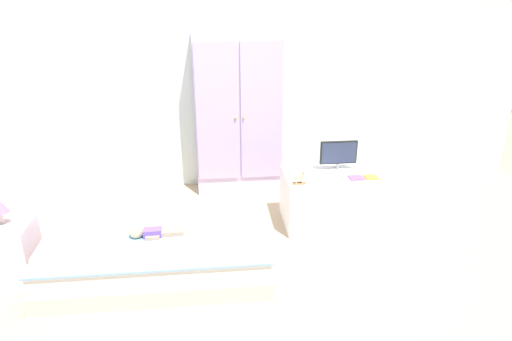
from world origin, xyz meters
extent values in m
cube|color=tan|center=(0.00, 0.00, -0.01)|extent=(10.00, 10.00, 0.02)
cube|color=silver|center=(0.00, 1.57, 1.35)|extent=(6.40, 0.05, 2.70)
cube|color=beige|center=(-0.56, -0.07, 0.07)|extent=(1.64, 0.87, 0.13)
cube|color=silver|center=(-0.56, -0.07, 0.21)|extent=(1.60, 0.83, 0.15)
cube|color=#7AA8DB|center=(-0.56, -0.07, 0.29)|extent=(1.63, 0.86, 0.02)
cube|color=silver|center=(-1.18, -0.07, 0.33)|extent=(0.32, 0.63, 0.06)
cube|color=#6B4CB2|center=(-0.59, -0.05, 0.33)|extent=(0.13, 0.08, 0.06)
cube|color=tan|center=(-0.44, -0.03, 0.31)|extent=(0.16, 0.04, 0.04)
cube|color=tan|center=(-0.44, -0.06, 0.31)|extent=(0.16, 0.04, 0.04)
cube|color=tan|center=(-0.59, 0.00, 0.31)|extent=(0.10, 0.03, 0.03)
cube|color=tan|center=(-0.58, -0.10, 0.31)|extent=(0.10, 0.03, 0.03)
sphere|color=tan|center=(-0.69, -0.05, 0.34)|extent=(0.09, 0.09, 0.09)
sphere|color=#E0C67F|center=(-0.70, -0.06, 0.34)|extent=(0.10, 0.10, 0.10)
cube|color=silver|center=(-1.66, 0.06, 0.20)|extent=(0.36, 0.36, 0.39)
cylinder|color=#B7B2AD|center=(-1.66, 0.06, 0.40)|extent=(0.09, 0.09, 0.01)
cylinder|color=#B7B2AD|center=(-1.66, 0.06, 0.45)|extent=(0.02, 0.02, 0.09)
cube|color=silver|center=(0.16, 1.39, 0.82)|extent=(0.86, 0.28, 1.65)
cube|color=#AF9DC9|center=(-0.06, 1.24, 0.86)|extent=(0.40, 0.02, 1.35)
cube|color=#AF9DC9|center=(0.37, 1.24, 0.86)|extent=(0.40, 0.02, 1.35)
sphere|color=gold|center=(0.12, 1.22, 0.82)|extent=(0.02, 0.02, 0.02)
sphere|color=gold|center=(0.20, 1.22, 0.82)|extent=(0.02, 0.02, 0.02)
cube|color=white|center=(1.02, 0.56, 0.24)|extent=(1.04, 0.54, 0.47)
cylinder|color=#99999E|center=(0.99, 0.65, 0.48)|extent=(0.10, 0.10, 0.01)
cylinder|color=#99999E|center=(0.99, 0.65, 0.51)|extent=(0.02, 0.02, 0.05)
cube|color=black|center=(0.99, 0.65, 0.64)|extent=(0.33, 0.02, 0.21)
cube|color=#28334C|center=(0.99, 0.64, 0.64)|extent=(0.31, 0.01, 0.19)
cube|color=#8E6642|center=(0.59, 0.39, 0.48)|extent=(0.11, 0.01, 0.01)
cube|color=#8E6642|center=(0.59, 0.36, 0.48)|extent=(0.11, 0.01, 0.01)
cube|color=#D1B289|center=(0.59, 0.38, 0.53)|extent=(0.07, 0.03, 0.04)
cylinder|color=#D1B289|center=(0.61, 0.39, 0.50)|extent=(0.01, 0.01, 0.03)
cylinder|color=#D1B289|center=(0.61, 0.36, 0.50)|extent=(0.01, 0.01, 0.03)
cylinder|color=#D1B289|center=(0.56, 0.39, 0.50)|extent=(0.01, 0.01, 0.03)
cylinder|color=#D1B289|center=(0.56, 0.36, 0.50)|extent=(0.01, 0.01, 0.03)
cylinder|color=#D1B289|center=(0.62, 0.38, 0.56)|extent=(0.02, 0.02, 0.02)
sphere|color=#D1B289|center=(0.62, 0.38, 0.59)|extent=(0.04, 0.04, 0.04)
cube|color=#8E51B2|center=(1.10, 0.44, 0.48)|extent=(0.12, 0.10, 0.01)
cube|color=orange|center=(1.23, 0.44, 0.48)|extent=(0.11, 0.11, 0.01)
camera|label=1|loc=(-0.15, -3.04, 2.01)|focal=32.01mm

